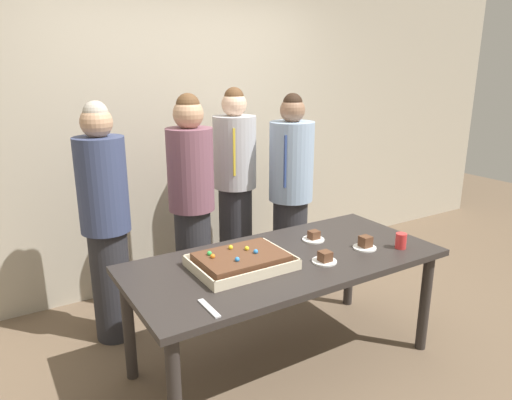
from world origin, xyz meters
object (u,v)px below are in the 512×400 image
Objects in this scene: plated_slice_near_left at (325,258)px; plated_slice_far_left at (314,237)px; plated_slice_near_right at (365,244)px; person_far_right_suit at (291,194)px; person_striped_tie_right at (192,203)px; person_green_shirt_behind at (235,189)px; party_table at (285,270)px; drink_cup_nearest at (401,241)px; sheet_cake at (241,261)px; cake_server_utensil at (209,308)px; person_serving_front at (106,221)px.

plated_slice_near_left is 0.37m from plated_slice_far_left.
person_far_right_suit is at bearing 83.64° from plated_slice_near_right.
person_striped_tie_right is at bearing 108.13° from plated_slice_near_left.
person_green_shirt_behind is 0.51m from person_striped_tie_right.
plated_slice_near_right reaches higher than party_table.
plated_slice_near_left reaches higher than party_table.
party_table is at bearing 11.66° from person_far_right_suit.
sheet_cake is at bearing 164.54° from drink_cup_nearest.
cake_server_utensil is at bearing -155.23° from plated_slice_far_left.
person_green_shirt_behind is at bearing 107.93° from drink_cup_nearest.
plated_slice_far_left is 0.96m from person_striped_tie_right.
plated_slice_far_left is (0.63, 0.13, -0.02)m from sheet_cake.
person_green_shirt_behind is (0.95, 1.44, 0.15)m from cake_server_utensil.
party_table is at bearing -156.26° from plated_slice_far_left.
person_far_right_suit reaches higher than cake_server_utensil.
plated_slice_near_left is at bearing 23.89° from person_far_right_suit.
sheet_cake is 1.03m from person_serving_front.
party_table is at bearing 165.17° from plated_slice_near_right.
person_green_shirt_behind reaches higher than person_serving_front.
person_striped_tie_right is (-0.54, 0.78, 0.12)m from plated_slice_far_left.
person_green_shirt_behind is 1.03× the size of person_far_right_suit.
plated_slice_near_right is 1.00× the size of plated_slice_far_left.
cake_server_utensil is at bearing -137.83° from sheet_cake.
sheet_cake is 0.92m from person_striped_tie_right.
person_far_right_suit reaches higher than plated_slice_far_left.
person_green_shirt_behind reaches higher than plated_slice_far_left.
person_serving_front is 1.49m from person_far_right_suit.
person_green_shirt_behind reaches higher than person_striped_tie_right.
person_serving_front is at bearing -79.75° from person_striped_tie_right.
person_striped_tie_right is at bearing 69.29° from cake_server_utensil.
party_table is 0.56m from plated_slice_near_right.
drink_cup_nearest is 0.06× the size of person_far_right_suit.
plated_slice_near_right is 0.09× the size of person_serving_front.
person_serving_front is at bearing 143.98° from drink_cup_nearest.
party_table is 1.18m from person_green_shirt_behind.
drink_cup_nearest is 0.06× the size of person_striped_tie_right.
sheet_cake is 3.75× the size of plated_slice_near_right.
sheet_cake is at bearing -168.83° from plated_slice_far_left.
person_serving_front is at bearing 133.87° from party_table.
cake_server_utensil is at bearing -14.70° from person_striped_tie_right.
party_table is 0.98m from person_striped_tie_right.
plated_slice_near_left is 1.47m from person_serving_front.
plated_slice_near_right is at bearing 20.74° from person_serving_front.
person_striped_tie_right is 0.84m from person_far_right_suit.
plated_slice_far_left reaches higher than cake_server_utensil.
person_striped_tie_right is (-0.36, 1.11, 0.12)m from plated_slice_near_left.
person_far_right_suit is (1.49, -0.05, -0.01)m from person_serving_front.
person_green_shirt_behind is at bearing -79.77° from person_far_right_suit.
sheet_cake is at bearing -0.02° from person_green_shirt_behind.
plated_slice_near_left is at bearing 22.49° from person_green_shirt_behind.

